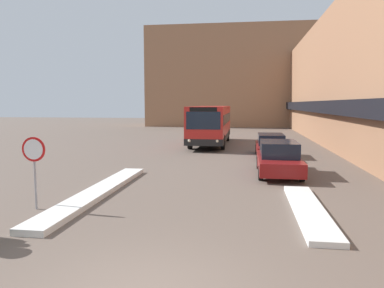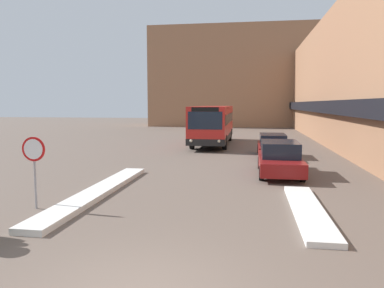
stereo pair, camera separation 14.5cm
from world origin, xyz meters
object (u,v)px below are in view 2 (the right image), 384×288
parked_car_front (280,158)px  parked_car_back (272,145)px  stop_sign (34,157)px  city_bus (213,124)px

parked_car_front → parked_car_back: 5.98m
parked_car_front → parked_car_back: parked_car_front is taller
parked_car_back → stop_sign: bearing=-121.3°
city_bus → parked_car_front: city_bus is taller
parked_car_front → parked_car_back: bearing=90.0°
parked_car_back → stop_sign: (-7.94, -13.07, 0.94)m
city_bus → stop_sign: city_bus is taller
parked_car_back → stop_sign: stop_sign is taller
parked_car_front → stop_sign: size_ratio=2.12×
city_bus → parked_car_front: size_ratio=2.23×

